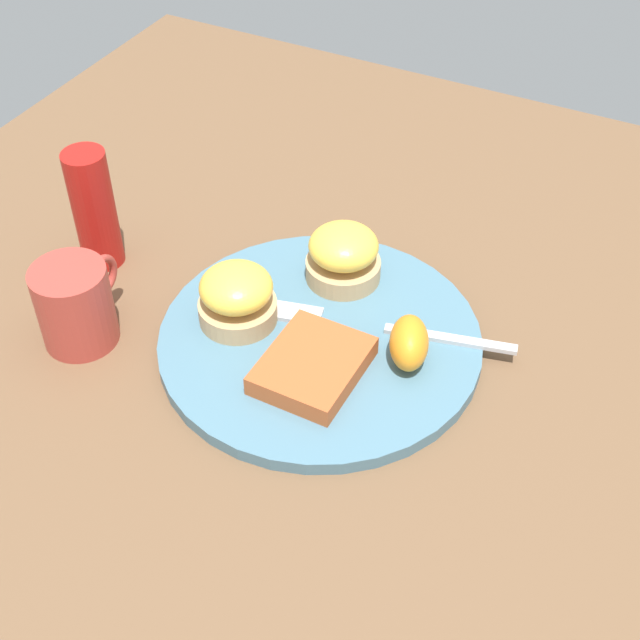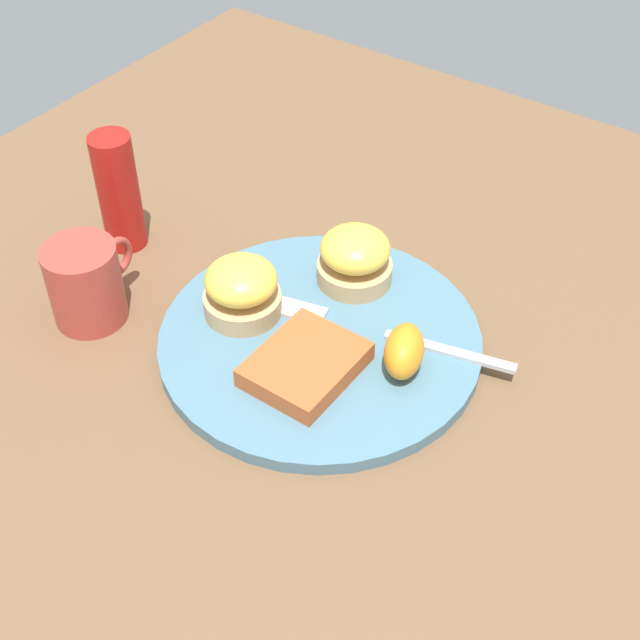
% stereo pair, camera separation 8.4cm
% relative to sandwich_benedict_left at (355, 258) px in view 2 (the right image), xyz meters
% --- Properties ---
extents(ground_plane, '(1.10, 1.10, 0.00)m').
position_rel_sandwich_benedict_left_xyz_m(ground_plane, '(-0.09, -0.02, -0.04)').
color(ground_plane, brown).
extents(plate, '(0.31, 0.31, 0.01)m').
position_rel_sandwich_benedict_left_xyz_m(plate, '(-0.09, -0.02, -0.04)').
color(plate, slate).
rests_on(plate, ground_plane).
extents(sandwich_benedict_left, '(0.08, 0.08, 0.06)m').
position_rel_sandwich_benedict_left_xyz_m(sandwich_benedict_left, '(0.00, 0.00, 0.00)').
color(sandwich_benedict_left, tan).
rests_on(sandwich_benedict_left, plate).
extents(sandwich_benedict_right, '(0.08, 0.08, 0.06)m').
position_rel_sandwich_benedict_left_xyz_m(sandwich_benedict_right, '(-0.10, 0.06, 0.00)').
color(sandwich_benedict_right, tan).
rests_on(sandwich_benedict_right, plate).
extents(hashbrown_patty, '(0.10, 0.08, 0.02)m').
position_rel_sandwich_benedict_left_xyz_m(hashbrown_patty, '(-0.13, -0.03, -0.02)').
color(hashbrown_patty, '#B55429').
rests_on(hashbrown_patty, plate).
extents(orange_wedge, '(0.07, 0.06, 0.04)m').
position_rel_sandwich_benedict_left_xyz_m(orange_wedge, '(-0.08, -0.11, -0.01)').
color(orange_wedge, orange).
rests_on(orange_wedge, plate).
extents(fork, '(0.07, 0.24, 0.00)m').
position_rel_sandwich_benedict_left_xyz_m(fork, '(-0.05, -0.06, -0.03)').
color(fork, silver).
rests_on(fork, plate).
extents(cup, '(0.10, 0.07, 0.08)m').
position_rel_sandwich_benedict_left_xyz_m(cup, '(-0.18, 0.19, -0.00)').
color(cup, '#B23D33').
rests_on(cup, ground_plane).
extents(condiment_bottle, '(0.04, 0.04, 0.13)m').
position_rel_sandwich_benedict_left_xyz_m(condiment_bottle, '(-0.08, 0.25, 0.02)').
color(condiment_bottle, '#B21914').
rests_on(condiment_bottle, ground_plane).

